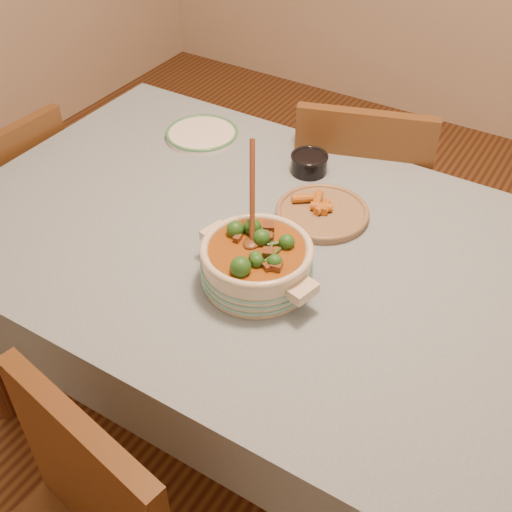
{
  "coord_description": "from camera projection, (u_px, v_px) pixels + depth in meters",
  "views": [
    {
      "loc": [
        0.66,
        -1.1,
        1.8
      ],
      "look_at": [
        0.08,
        -0.15,
        0.85
      ],
      "focal_mm": 45.0,
      "sensor_mm": 36.0,
      "label": 1
    }
  ],
  "objects": [
    {
      "name": "floor",
      "position": [
        261.0,
        415.0,
        2.14
      ],
      "size": [
        4.5,
        4.5,
        0.0
      ],
      "primitive_type": "plane",
      "color": "#412012",
      "rests_on": "ground"
    },
    {
      "name": "dining_table",
      "position": [
        262.0,
        266.0,
        1.71
      ],
      "size": [
        1.68,
        1.08,
        0.76
      ],
      "color": "brown",
      "rests_on": "floor"
    },
    {
      "name": "stew_casserole",
      "position": [
        257.0,
        260.0,
        1.48
      ],
      "size": [
        0.33,
        0.31,
        0.31
      ],
      "rotation": [
        0.0,
        0.0,
        -0.24
      ],
      "color": "beige",
      "rests_on": "dining_table"
    },
    {
      "name": "white_plate",
      "position": [
        202.0,
        134.0,
        2.03
      ],
      "size": [
        0.25,
        0.25,
        0.02
      ],
      "rotation": [
        0.0,
        0.0,
        -0.1
      ],
      "color": "white",
      "rests_on": "dining_table"
    },
    {
      "name": "condiment_bowl",
      "position": [
        309.0,
        162.0,
        1.86
      ],
      "size": [
        0.14,
        0.14,
        0.06
      ],
      "rotation": [
        0.0,
        0.0,
        -0.43
      ],
      "color": "black",
      "rests_on": "dining_table"
    },
    {
      "name": "fried_plate",
      "position": [
        322.0,
        211.0,
        1.71
      ],
      "size": [
        0.31,
        0.31,
        0.04
      ],
      "rotation": [
        0.0,
        0.0,
        0.34
      ],
      "color": "#987E54",
      "rests_on": "dining_table"
    },
    {
      "name": "chair_far",
      "position": [
        359.0,
        200.0,
        2.2
      ],
      "size": [
        0.53,
        0.53,
        0.9
      ],
      "rotation": [
        0.0,
        0.0,
        3.47
      ],
      "color": "#553519",
      "rests_on": "floor"
    },
    {
      "name": "chair_left",
      "position": [
        14.0,
        213.0,
        2.21
      ],
      "size": [
        0.4,
        0.4,
        0.83
      ],
      "rotation": [
        0.0,
        0.0,
        -1.61
      ],
      "color": "#553519",
      "rests_on": "floor"
    }
  ]
}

